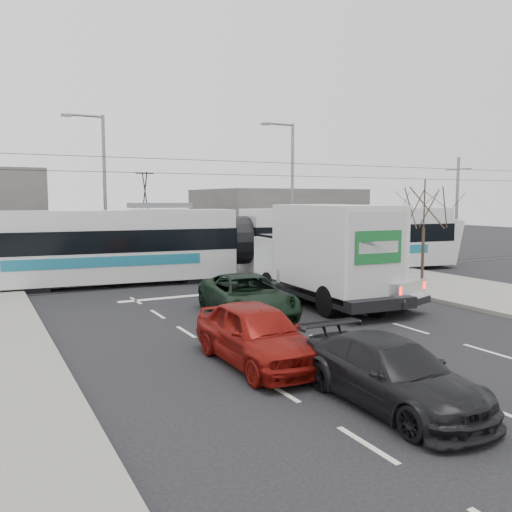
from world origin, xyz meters
name	(u,v)px	position (x,y,z in m)	size (l,w,h in m)	color
ground	(316,316)	(0.00, 0.00, 0.00)	(120.00, 120.00, 0.00)	black
sidewalk_right	(487,294)	(9.00, 0.00, 0.07)	(6.00, 60.00, 0.15)	gray
rails	(209,280)	(0.00, 10.00, 0.01)	(60.00, 1.60, 0.03)	#33302D
building_right	(276,219)	(12.00, 24.00, 2.50)	(12.00, 10.00, 5.00)	slate
bare_tree	(424,209)	(7.60, 2.50, 3.79)	(2.40, 2.40, 5.00)	#47382B
traffic_signal	(351,228)	(6.47, 6.50, 2.74)	(0.44, 0.44, 3.60)	black
street_lamp_near	(290,185)	(7.31, 14.00, 5.11)	(2.38, 0.25, 9.00)	slate
street_lamp_far	(101,184)	(-4.19, 16.00, 5.11)	(2.38, 0.25, 9.00)	slate
catenary	(209,206)	(0.00, 10.00, 3.88)	(60.00, 0.20, 7.00)	black
tram	(237,242)	(1.59, 9.99, 1.95)	(27.02, 5.42, 5.49)	silver
silver_pickup	(341,279)	(2.02, 1.24, 1.06)	(3.79, 6.21, 2.14)	black
box_truck	(325,255)	(1.62, 1.79, 1.98)	(3.20, 8.16, 4.01)	black
navy_pickup	(288,262)	(2.67, 6.49, 1.14)	(3.64, 5.83, 2.31)	black
green_car	(247,296)	(-2.25, 1.09, 0.76)	(2.51, 5.44, 1.51)	black
red_car	(257,334)	(-4.57, -4.05, 0.80)	(1.89, 4.70, 1.60)	maroon
dark_car	(392,373)	(-3.40, -7.80, 0.68)	(1.91, 4.71, 1.37)	black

